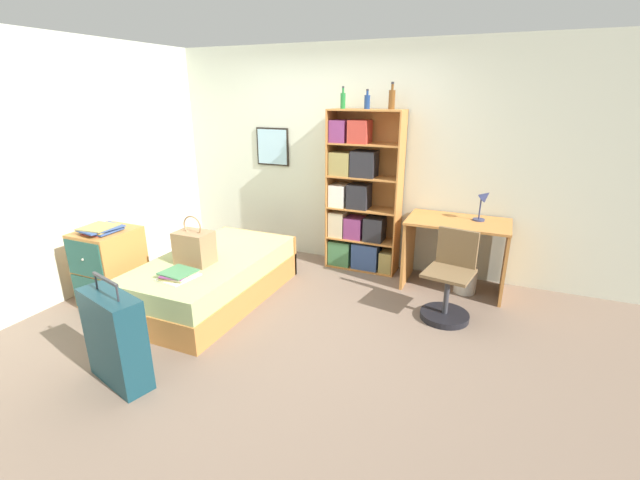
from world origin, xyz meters
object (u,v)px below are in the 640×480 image
at_px(bottle_green, 343,100).
at_px(bottle_brown, 367,101).
at_px(book_stack_on_bed, 179,274).
at_px(bottle_clear, 392,99).
at_px(suitcase, 116,339).
at_px(desk_chair, 448,291).
at_px(dresser, 110,267).
at_px(desk, 456,243).
at_px(desk_lamp, 484,200).
at_px(magazine_pile_on_dresser, 101,229).
at_px(bed, 215,278).
at_px(bookcase, 358,203).
at_px(handbag, 194,247).
at_px(waste_bin, 465,280).

xyz_separation_m(bottle_green, bottle_brown, (0.27, 0.04, -0.01)).
bearing_deg(book_stack_on_bed, bottle_brown, 60.61).
height_order(bottle_green, bottle_clear, bottle_clear).
relative_size(suitcase, desk_chair, 1.00).
xyz_separation_m(book_stack_on_bed, dresser, (-0.95, 0.08, -0.12)).
distance_m(dresser, desk, 3.60).
bearing_deg(desk_chair, bottle_green, 149.77).
bearing_deg(dresser, desk_lamp, 28.28).
distance_m(book_stack_on_bed, magazine_pile_on_dresser, 0.98).
height_order(bottle_green, desk_chair, bottle_green).
xyz_separation_m(bed, book_stack_on_bed, (0.04, -0.55, 0.27)).
relative_size(book_stack_on_bed, bookcase, 0.18).
height_order(bed, dresser, dresser).
distance_m(book_stack_on_bed, suitcase, 0.87).
xyz_separation_m(handbag, magazine_pile_on_dresser, (-0.85, -0.31, 0.17)).
bearing_deg(desk_chair, bottle_brown, 143.03).
bearing_deg(waste_bin, bottle_brown, 170.10).
relative_size(suitcase, desk, 0.80).
bearing_deg(bottle_brown, book_stack_on_bed, -119.39).
bearing_deg(desk, handbag, -147.39).
relative_size(magazine_pile_on_dresser, bottle_brown, 1.89).
xyz_separation_m(handbag, bottle_green, (0.92, 1.58, 1.34)).
height_order(suitcase, waste_bin, suitcase).
xyz_separation_m(handbag, dresser, (-0.87, -0.26, -0.25)).
xyz_separation_m(magazine_pile_on_dresser, bottle_green, (1.77, 1.89, 1.17)).
distance_m(suitcase, desk_lamp, 3.63).
bearing_deg(waste_bin, book_stack_on_bed, -143.39).
relative_size(bookcase, desk_chair, 2.22).
height_order(magazine_pile_on_dresser, desk_lamp, desk_lamp).
bearing_deg(book_stack_on_bed, desk_lamp, 38.05).
bearing_deg(waste_bin, desk_lamp, 63.22).
xyz_separation_m(suitcase, waste_bin, (2.21, 2.60, -0.21)).
height_order(dresser, desk, desk).
bearing_deg(dresser, bottle_brown, 42.41).
bearing_deg(desk_chair, dresser, -162.16).
bearing_deg(waste_bin, bookcase, 170.79).
bearing_deg(book_stack_on_bed, bed, 94.40).
relative_size(handbag, book_stack_on_bed, 1.39).
xyz_separation_m(bookcase, desk, (1.17, -0.15, -0.29)).
height_order(book_stack_on_bed, dresser, dresser).
relative_size(bottle_green, desk_lamp, 0.69).
relative_size(desk_lamp, waste_bin, 1.21).
relative_size(handbag, suitcase, 0.57).
bearing_deg(desk_lamp, bottle_green, 179.05).
bearing_deg(book_stack_on_bed, desk, 39.35).
bearing_deg(bottle_green, suitcase, -104.17).
bearing_deg(desk_lamp, magazine_pile_on_dresser, -150.94).
xyz_separation_m(bottle_green, desk_chair, (1.40, -0.82, -1.70)).
relative_size(magazine_pile_on_dresser, desk_lamp, 1.14).
distance_m(bottle_green, desk, 1.99).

